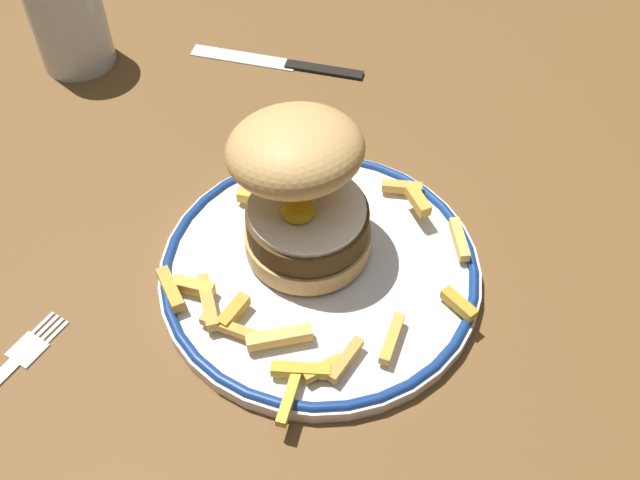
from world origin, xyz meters
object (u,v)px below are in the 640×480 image
Objects in this scene: dinner_plate at (320,270)px; knife at (290,64)px; water_glass at (70,26)px; burger at (301,188)px.

dinner_plate reaches higher than knife.
water_glass is at bearing 179.92° from knife.
burger is at bearing 120.79° from dinner_plate.
dinner_plate is at bearing -45.97° from water_glass.
knife is at bearing 98.76° from dinner_plate.
burger is 0.77× the size of knife.
water_glass is 21.85cm from knife.
water_glass reaches higher than knife.
knife is (-4.07, 26.44, -0.58)cm from dinner_plate.
burger reaches higher than dinner_plate.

